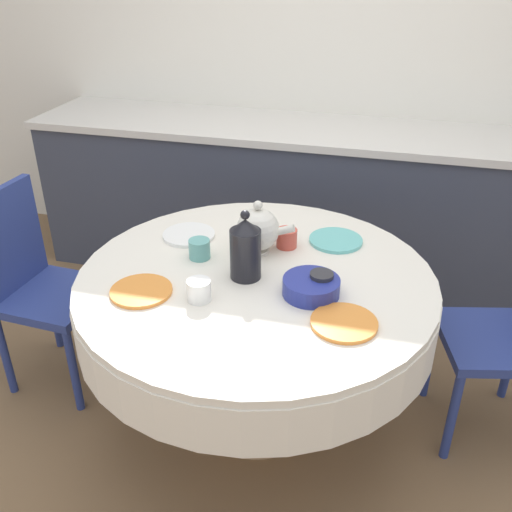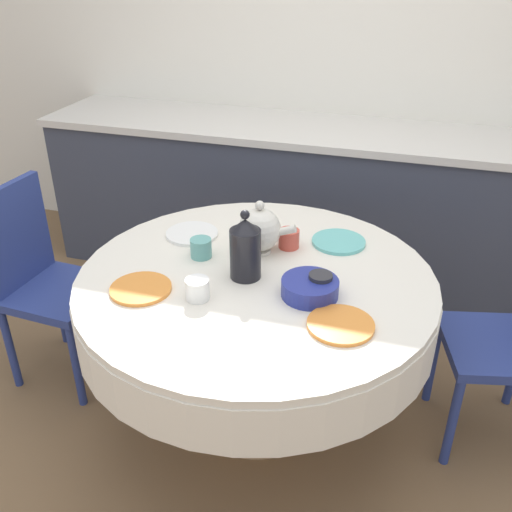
# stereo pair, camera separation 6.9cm
# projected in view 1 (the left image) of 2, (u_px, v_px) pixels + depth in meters

# --- Properties ---
(ground_plane) EXTENTS (12.00, 12.00, 0.00)m
(ground_plane) POSITION_uv_depth(u_px,v_px,m) (256.00, 419.00, 2.46)
(ground_plane) COLOR brown
(wall_back) EXTENTS (7.00, 0.05, 2.60)m
(wall_back) POSITION_uv_depth(u_px,v_px,m) (330.00, 43.00, 3.22)
(wall_back) COLOR silver
(wall_back) RESTS_ON ground_plane
(kitchen_counter) EXTENTS (3.24, 0.64, 0.91)m
(kitchen_counter) POSITION_uv_depth(u_px,v_px,m) (313.00, 203.00, 3.35)
(kitchen_counter) COLOR #383D4C
(kitchen_counter) RESTS_ON ground_plane
(dining_table) EXTENTS (1.34, 1.34, 0.73)m
(dining_table) POSITION_uv_depth(u_px,v_px,m) (256.00, 303.00, 2.16)
(dining_table) COLOR tan
(dining_table) RESTS_ON ground_plane
(chair_right) EXTENTS (0.42, 0.42, 0.92)m
(chair_right) POSITION_uv_depth(u_px,v_px,m) (36.00, 280.00, 2.48)
(chair_right) COLOR navy
(chair_right) RESTS_ON ground_plane
(plate_near_left) EXTENTS (0.22, 0.22, 0.01)m
(plate_near_left) POSITION_uv_depth(u_px,v_px,m) (141.00, 291.00, 1.99)
(plate_near_left) COLOR orange
(plate_near_left) RESTS_ON dining_table
(cup_near_left) EXTENTS (0.08, 0.08, 0.08)m
(cup_near_left) POSITION_uv_depth(u_px,v_px,m) (199.00, 290.00, 1.94)
(cup_near_left) COLOR white
(cup_near_left) RESTS_ON dining_table
(plate_near_right) EXTENTS (0.22, 0.22, 0.01)m
(plate_near_right) POSITION_uv_depth(u_px,v_px,m) (344.00, 323.00, 1.83)
(plate_near_right) COLOR orange
(plate_near_right) RESTS_ON dining_table
(cup_near_right) EXTENTS (0.08, 0.08, 0.08)m
(cup_near_right) POSITION_uv_depth(u_px,v_px,m) (321.00, 283.00, 1.98)
(cup_near_right) COLOR #28282D
(cup_near_right) RESTS_ON dining_table
(plate_far_left) EXTENTS (0.22, 0.22, 0.01)m
(plate_far_left) POSITION_uv_depth(u_px,v_px,m) (189.00, 235.00, 2.37)
(plate_far_left) COLOR white
(plate_far_left) RESTS_ON dining_table
(cup_far_left) EXTENTS (0.08, 0.08, 0.08)m
(cup_far_left) POSITION_uv_depth(u_px,v_px,m) (199.00, 249.00, 2.20)
(cup_far_left) COLOR #5BA39E
(cup_far_left) RESTS_ON dining_table
(plate_far_right) EXTENTS (0.22, 0.22, 0.01)m
(plate_far_right) POSITION_uv_depth(u_px,v_px,m) (336.00, 240.00, 2.33)
(plate_far_right) COLOR #60BCB7
(plate_far_right) RESTS_ON dining_table
(cup_far_right) EXTENTS (0.08, 0.08, 0.08)m
(cup_far_right) POSITION_uv_depth(u_px,v_px,m) (287.00, 238.00, 2.28)
(cup_far_right) COLOR #CC4C3D
(cup_far_right) RESTS_ON dining_table
(coffee_carafe) EXTENTS (0.11, 0.11, 0.27)m
(coffee_carafe) POSITION_uv_depth(u_px,v_px,m) (245.00, 249.00, 2.04)
(coffee_carafe) COLOR black
(coffee_carafe) RESTS_ON dining_table
(teapot) EXTENTS (0.23, 0.17, 0.22)m
(teapot) POSITION_uv_depth(u_px,v_px,m) (258.00, 230.00, 2.22)
(teapot) COLOR silver
(teapot) RESTS_ON dining_table
(fruit_bowl) EXTENTS (0.20, 0.20, 0.06)m
(fruit_bowl) POSITION_uv_depth(u_px,v_px,m) (311.00, 287.00, 1.97)
(fruit_bowl) COLOR navy
(fruit_bowl) RESTS_ON dining_table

